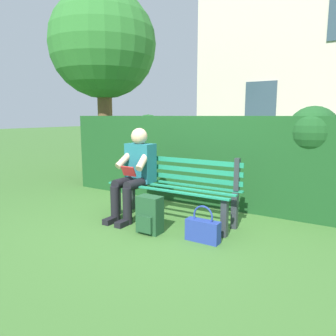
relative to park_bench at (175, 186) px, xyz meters
name	(u,v)px	position (x,y,z in m)	size (l,w,h in m)	color
ground	(172,221)	(0.00, 0.08, -0.45)	(60.00, 60.00, 0.00)	#3D6B2D
park_bench	(175,186)	(0.00, 0.00, 0.00)	(1.73, 0.48, 0.86)	#2D3338
person_seated	(135,170)	(0.52, 0.18, 0.19)	(0.44, 0.73, 1.19)	#1E6672
hedge_backdrop	(212,156)	(0.00, -1.13, 0.27)	(4.99, 0.81, 1.48)	#19471E
tree	(102,49)	(3.19, -2.10, 2.39)	(2.47, 2.35, 4.08)	brown
backpack	(150,215)	(0.00, 0.58, -0.23)	(0.28, 0.25, 0.44)	#1E4728
handbag	(203,230)	(-0.64, 0.49, -0.31)	(0.38, 0.12, 0.40)	navy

